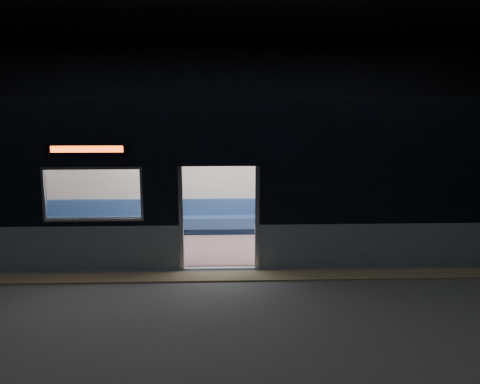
{
  "coord_description": "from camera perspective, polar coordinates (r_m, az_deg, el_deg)",
  "views": [
    {
      "loc": [
        0.06,
        -8.54,
        3.36
      ],
      "look_at": [
        0.45,
        2.3,
        1.31
      ],
      "focal_mm": 38.0,
      "sensor_mm": 36.0,
      "label": 1
    }
  ],
  "objects": [
    {
      "name": "station_floor",
      "position": [
        9.18,
        -2.33,
        -10.78
      ],
      "size": [
        24.0,
        14.0,
        0.01
      ],
      "primitive_type": "cube",
      "color": "#47494C",
      "rests_on": "ground"
    },
    {
      "name": "station_envelope",
      "position": [
        8.55,
        -2.52,
        12.75
      ],
      "size": [
        24.0,
        14.0,
        5.0
      ],
      "color": "black",
      "rests_on": "station_floor"
    },
    {
      "name": "tactile_strip",
      "position": [
        9.69,
        -2.32,
        -9.48
      ],
      "size": [
        22.8,
        0.5,
        0.03
      ],
      "primitive_type": "cube",
      "color": "#8C7F59",
      "rests_on": "station_floor"
    },
    {
      "name": "metro_car",
      "position": [
        11.19,
        -2.35,
        2.93
      ],
      "size": [
        18.0,
        3.04,
        3.35
      ],
      "color": "gray",
      "rests_on": "station_floor"
    },
    {
      "name": "passenger",
      "position": [
        12.55,
        8.33,
        -0.96
      ],
      "size": [
        0.48,
        0.78,
        1.48
      ],
      "rotation": [
        0.0,
        0.0,
        0.16
      ],
      "color": "black",
      "rests_on": "metro_car"
    },
    {
      "name": "handbag",
      "position": [
        12.35,
        8.75,
        -1.83
      ],
      "size": [
        0.36,
        0.32,
        0.16
      ],
      "primitive_type": "cube",
      "rotation": [
        0.0,
        0.0,
        0.19
      ],
      "color": "black",
      "rests_on": "passenger"
    },
    {
      "name": "transit_map",
      "position": [
        12.71,
        7.31,
        2.13
      ],
      "size": [
        1.02,
        0.03,
        0.66
      ],
      "primitive_type": "cube",
      "color": "white",
      "rests_on": "metro_car"
    }
  ]
}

